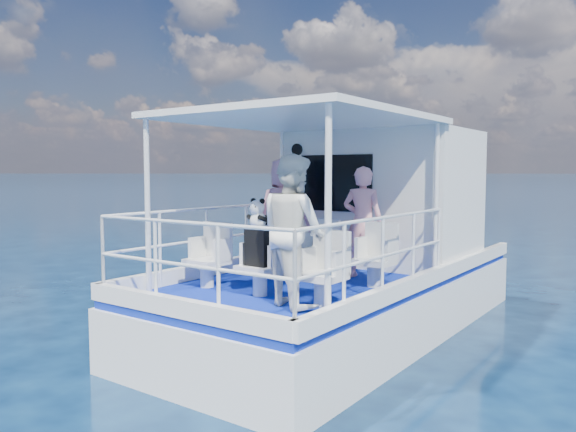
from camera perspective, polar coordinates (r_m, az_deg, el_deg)
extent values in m
plane|color=#071934|center=(8.11, 2.14, -12.93)|extent=(2000.00, 2000.00, 0.00)
cube|color=white|center=(8.92, 5.76, -11.31)|extent=(3.00, 7.00, 1.60)
cube|color=navy|center=(8.73, 5.81, -5.93)|extent=(2.90, 6.90, 0.10)
cube|color=white|center=(9.74, 9.68, 1.92)|extent=(2.85, 2.00, 2.20)
cube|color=white|center=(7.60, 1.36, 9.88)|extent=(3.00, 3.20, 0.08)
cylinder|color=white|center=(7.37, -14.08, 1.05)|extent=(0.07, 0.07, 2.20)
cylinder|color=white|center=(5.59, 4.10, 0.12)|extent=(0.07, 0.07, 2.20)
cylinder|color=white|center=(9.50, -0.61, 1.92)|extent=(0.07, 0.07, 2.20)
cylinder|color=white|center=(8.20, 14.78, 1.37)|extent=(0.07, 0.07, 2.20)
cube|color=silver|center=(8.53, -2.15, -4.53)|extent=(0.48, 0.46, 0.38)
cube|color=silver|center=(8.01, 2.96, -5.11)|extent=(0.48, 0.46, 0.38)
cube|color=silver|center=(7.57, 8.72, -5.72)|extent=(0.48, 0.46, 0.38)
cube|color=silver|center=(7.56, -8.24, -5.73)|extent=(0.48, 0.46, 0.38)
cube|color=silver|center=(6.97, -2.87, -6.56)|extent=(0.48, 0.46, 0.38)
cube|color=silver|center=(6.46, 3.44, -7.44)|extent=(0.48, 0.46, 0.38)
imported|color=#CD859B|center=(8.88, -0.40, 0.28)|extent=(0.77, 0.65, 1.75)
imported|color=pink|center=(8.17, 7.61, -0.61)|extent=(0.66, 0.50, 1.61)
imported|color=white|center=(6.36, 0.53, -1.48)|extent=(1.03, 0.93, 1.73)
cube|color=black|center=(8.48, -2.42, -1.78)|extent=(0.34, 0.19, 0.44)
cube|color=black|center=(6.86, -3.05, -3.18)|extent=(0.31, 0.17, 0.46)
cube|color=black|center=(8.46, -2.31, -0.10)|extent=(0.09, 0.06, 0.06)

